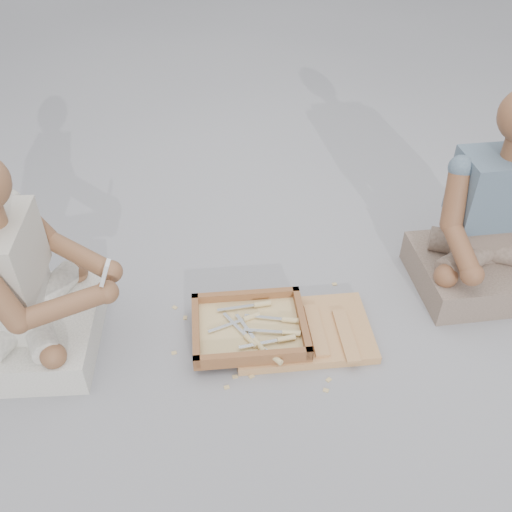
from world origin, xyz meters
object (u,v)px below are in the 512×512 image
(carved_panel, at_px, (302,331))
(tool_tray, at_px, (249,328))
(companion, at_px, (494,228))
(craftsman, at_px, (27,289))

(carved_panel, height_order, tool_tray, tool_tray)
(carved_panel, distance_m, companion, 0.90)
(craftsman, distance_m, companion, 1.84)
(carved_panel, relative_size, companion, 0.61)
(companion, bearing_deg, tool_tray, 10.46)
(craftsman, height_order, companion, companion)
(carved_panel, height_order, craftsman, craftsman)
(craftsman, xyz_separation_m, companion, (1.66, 0.80, 0.01))
(tool_tray, bearing_deg, craftsman, -163.81)
(carved_panel, distance_m, tool_tray, 0.21)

